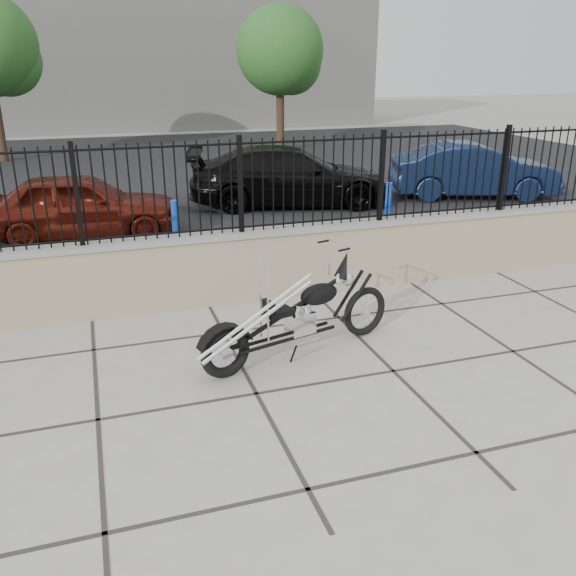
# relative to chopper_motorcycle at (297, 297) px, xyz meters

# --- Properties ---
(ground_plane) EXTENTS (90.00, 90.00, 0.00)m
(ground_plane) POSITION_rel_chopper_motorcycle_xyz_m (0.86, -0.67, -0.70)
(ground_plane) COLOR #99968E
(ground_plane) RESTS_ON ground
(parking_lot) EXTENTS (30.00, 30.00, 0.00)m
(parking_lot) POSITION_rel_chopper_motorcycle_xyz_m (0.86, 11.83, -0.70)
(parking_lot) COLOR black
(parking_lot) RESTS_ON ground
(retaining_wall) EXTENTS (14.00, 0.36, 0.96)m
(retaining_wall) POSITION_rel_chopper_motorcycle_xyz_m (0.86, 1.83, -0.22)
(retaining_wall) COLOR gray
(retaining_wall) RESTS_ON ground_plane
(iron_fence) EXTENTS (14.00, 0.08, 1.20)m
(iron_fence) POSITION_rel_chopper_motorcycle_xyz_m (0.86, 1.83, 0.86)
(iron_fence) COLOR black
(iron_fence) RESTS_ON retaining_wall
(background_building) EXTENTS (22.00, 6.00, 8.00)m
(background_building) POSITION_rel_chopper_motorcycle_xyz_m (0.86, 25.83, 3.30)
(background_building) COLOR beige
(background_building) RESTS_ON ground_plane
(chopper_motorcycle) EXTENTS (2.34, 1.01, 1.39)m
(chopper_motorcycle) POSITION_rel_chopper_motorcycle_xyz_m (0.00, 0.00, 0.00)
(chopper_motorcycle) COLOR black
(chopper_motorcycle) RESTS_ON ground_plane
(car_red) EXTENTS (3.61, 1.74, 1.19)m
(car_red) POSITION_rel_chopper_motorcycle_xyz_m (-2.19, 5.82, -0.10)
(car_red) COLOR #4D130B
(car_red) RESTS_ON parking_lot
(car_black) EXTENTS (4.76, 2.75, 1.30)m
(car_black) POSITION_rel_chopper_motorcycle_xyz_m (2.27, 7.16, -0.05)
(car_black) COLOR black
(car_black) RESTS_ON parking_lot
(car_blue) EXTENTS (4.07, 2.46, 1.27)m
(car_blue) POSITION_rel_chopper_motorcycle_xyz_m (6.66, 6.59, -0.06)
(car_blue) COLOR #0F1C3A
(car_blue) RESTS_ON parking_lot
(bollard_a) EXTENTS (0.14, 0.14, 0.97)m
(bollard_a) POSITION_rel_chopper_motorcycle_xyz_m (-0.73, 3.98, -0.21)
(bollard_a) COLOR #0D3DC5
(bollard_a) RESTS_ON ground_plane
(bollard_b) EXTENTS (0.16, 0.16, 0.98)m
(bollard_b) POSITION_rel_chopper_motorcycle_xyz_m (3.21, 4.18, -0.20)
(bollard_b) COLOR #0C1DC2
(bollard_b) RESTS_ON ground_plane
(tree_right) EXTENTS (2.97, 2.97, 5.02)m
(tree_right) POSITION_rel_chopper_motorcycle_xyz_m (4.63, 15.41, 2.82)
(tree_right) COLOR #382619
(tree_right) RESTS_ON ground_plane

